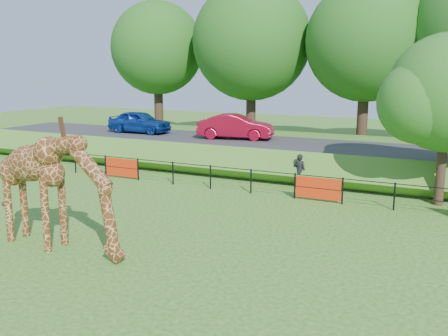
# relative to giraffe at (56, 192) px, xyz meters

# --- Properties ---
(ground) EXTENTS (90.00, 90.00, 0.00)m
(ground) POSITION_rel_giraffe_xyz_m (2.50, 0.89, -1.79)
(ground) COLOR #2E5715
(ground) RESTS_ON ground
(giraffe) EXTENTS (5.06, 1.27, 3.58)m
(giraffe) POSITION_rel_giraffe_xyz_m (0.00, 0.00, 0.00)
(giraffe) COLOR #5A2D12
(giraffe) RESTS_ON ground
(perimeter_fence) EXTENTS (28.07, 0.10, 1.10)m
(perimeter_fence) POSITION_rel_giraffe_xyz_m (2.50, 8.89, -1.24)
(perimeter_fence) COLOR black
(perimeter_fence) RESTS_ON ground
(embankment) EXTENTS (40.00, 9.00, 1.30)m
(embankment) POSITION_rel_giraffe_xyz_m (2.50, 16.39, -1.14)
(embankment) COLOR #2E5715
(embankment) RESTS_ON ground
(road) EXTENTS (40.00, 5.00, 0.12)m
(road) POSITION_rel_giraffe_xyz_m (2.50, 14.89, -0.43)
(road) COLOR #2C2C2F
(road) RESTS_ON embankment
(car_blue) EXTENTS (4.08, 1.69, 1.38)m
(car_blue) POSITION_rel_giraffe_xyz_m (-7.74, 15.01, 0.32)
(car_blue) COLOR #1540AD
(car_blue) RESTS_ON road
(car_red) EXTENTS (4.50, 2.32, 1.41)m
(car_red) POSITION_rel_giraffe_xyz_m (-1.14, 15.14, 0.34)
(car_red) COLOR #A90C28
(car_red) RESTS_ON road
(visitor) EXTENTS (0.61, 0.43, 1.58)m
(visitor) POSITION_rel_giraffe_xyz_m (4.08, 10.84, -1.00)
(visitor) COLOR black
(visitor) RESTS_ON ground
(bg_tree_line) EXTENTS (37.30, 8.80, 11.82)m
(bg_tree_line) POSITION_rel_giraffe_xyz_m (4.39, 22.89, 5.40)
(bg_tree_line) COLOR #312016
(bg_tree_line) RESTS_ON ground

